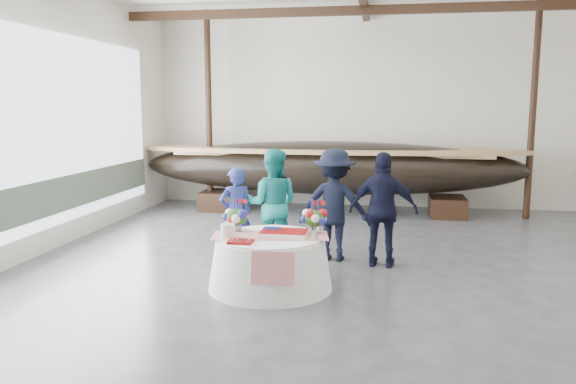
# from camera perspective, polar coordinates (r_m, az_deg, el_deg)

# --- Properties ---
(floor) EXTENTS (10.00, 12.00, 0.01)m
(floor) POSITION_cam_1_polar(r_m,az_deg,el_deg) (7.92, 6.03, -8.90)
(floor) COLOR #3D3D42
(floor) RESTS_ON ground
(wall_back) EXTENTS (10.00, 0.02, 4.50)m
(wall_back) POSITION_cam_1_polar(r_m,az_deg,el_deg) (13.54, 7.81, 8.08)
(wall_back) COLOR silver
(wall_back) RESTS_ON ground
(wall_front) EXTENTS (10.00, 0.02, 4.50)m
(wall_front) POSITION_cam_1_polar(r_m,az_deg,el_deg) (1.60, -6.32, 3.20)
(wall_front) COLOR silver
(wall_front) RESTS_ON ground
(wall_left) EXTENTS (0.02, 12.00, 4.50)m
(wall_left) POSITION_cam_1_polar(r_m,az_deg,el_deg) (9.29, -26.44, 6.95)
(wall_left) COLOR silver
(wall_left) RESTS_ON ground
(open_bay) EXTENTS (0.03, 7.00, 3.20)m
(open_bay) POSITION_cam_1_polar(r_m,az_deg,el_deg) (10.11, -22.72, 4.86)
(open_bay) COLOR silver
(open_bay) RESTS_ON ground
(longboat_display) EXTENTS (8.61, 1.72, 1.61)m
(longboat_display) POSITION_cam_1_polar(r_m,az_deg,el_deg) (12.58, 4.25, 2.52)
(longboat_display) COLOR black
(longboat_display) RESTS_ON ground
(banquet_table) EXTENTS (1.64, 1.64, 0.71)m
(banquet_table) POSITION_cam_1_polar(r_m,az_deg,el_deg) (7.48, -1.80, -7.12)
(banquet_table) COLOR white
(banquet_table) RESTS_ON ground
(tabletop_items) EXTENTS (1.58, 0.95, 0.40)m
(tabletop_items) POSITION_cam_1_polar(r_m,az_deg,el_deg) (7.50, -1.70, -3.11)
(tabletop_items) COLOR red
(tabletop_items) RESTS_ON banquet_table
(guest_woman_blue) EXTENTS (0.64, 0.59, 1.46)m
(guest_woman_blue) POSITION_cam_1_polar(r_m,az_deg,el_deg) (8.78, -5.32, -2.21)
(guest_woman_blue) COLOR navy
(guest_woman_blue) RESTS_ON ground
(guest_woman_teal) EXTENTS (0.89, 0.72, 1.74)m
(guest_woman_teal) POSITION_cam_1_polar(r_m,az_deg,el_deg) (8.79, -1.60, -1.24)
(guest_woman_teal) COLOR teal
(guest_woman_teal) RESTS_ON ground
(guest_man_left) EXTENTS (1.16, 0.71, 1.75)m
(guest_man_left) POSITION_cam_1_polar(r_m,az_deg,el_deg) (8.74, 4.73, -1.30)
(guest_man_left) COLOR black
(guest_man_left) RESTS_ON ground
(guest_man_right) EXTENTS (1.05, 0.52, 1.73)m
(guest_man_right) POSITION_cam_1_polar(r_m,az_deg,el_deg) (8.46, 9.66, -1.80)
(guest_man_right) COLOR black
(guest_man_right) RESTS_ON ground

